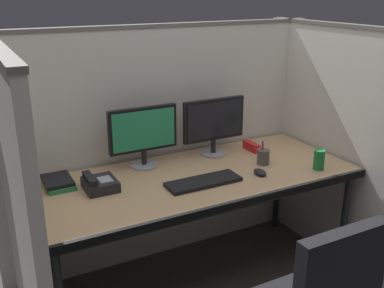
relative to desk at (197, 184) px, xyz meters
The scene contains 13 objects.
cubicle_partition_rear 0.47m from the desk, 90.00° to the left, with size 2.21×0.06×1.57m.
cubicle_partition_left 1.00m from the desk, behind, with size 0.06×1.41×1.57m.
cubicle_partition_right 1.00m from the desk, ahead, with size 0.06×1.41×1.57m.
desk is the anchor object (origin of this frame).
monitor_left 0.44m from the desk, 126.70° to the left, with size 0.43×0.17×0.37m.
monitor_right 0.46m from the desk, 45.23° to the left, with size 0.43×0.17×0.37m.
keyboard_main 0.12m from the desk, 99.06° to the right, with size 0.43×0.15×0.02m, color black.
computer_mouse 0.38m from the desk, 24.49° to the right, with size 0.06×0.10×0.04m.
pen_cup 0.46m from the desk, ahead, with size 0.08×0.08×0.15m.
soda_can 0.75m from the desk, 19.34° to the right, with size 0.07×0.07×0.12m, color #197233.
red_stapler 0.58m from the desk, 22.09° to the left, with size 0.04×0.15×0.06m, color red.
book_stack 0.78m from the desk, 162.37° to the left, with size 0.16×0.22×0.04m.
desk_phone 0.57m from the desk, behind, with size 0.17×0.19×0.09m.
Camera 1 is at (-1.14, -1.83, 1.78)m, focal length 41.98 mm.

